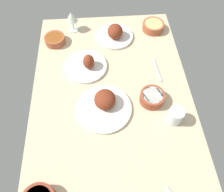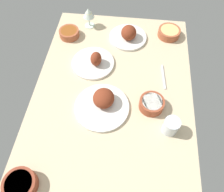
% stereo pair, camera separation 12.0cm
% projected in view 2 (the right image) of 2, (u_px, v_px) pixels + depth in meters
% --- Properties ---
extents(dining_table, '(1.40, 0.90, 0.04)m').
position_uv_depth(dining_table, '(112.00, 100.00, 1.24)').
color(dining_table, '#C6B28E').
rests_on(dining_table, ground).
extents(plate_far_side, '(0.25, 0.25, 0.10)m').
position_uv_depth(plate_far_side, '(128.00, 35.00, 1.44)').
color(plate_far_side, silver).
rests_on(plate_far_side, dining_table).
extents(plate_center_main, '(0.30, 0.30, 0.10)m').
position_uv_depth(plate_center_main, '(103.00, 103.00, 1.17)').
color(plate_center_main, silver).
rests_on(plate_center_main, dining_table).
extents(plate_near_viewer, '(0.26, 0.26, 0.10)m').
position_uv_depth(plate_near_viewer, '(94.00, 62.00, 1.33)').
color(plate_near_viewer, silver).
rests_on(plate_near_viewer, dining_table).
extents(bowl_soup, '(0.13, 0.13, 0.05)m').
position_uv_depth(bowl_soup, '(69.00, 33.00, 1.47)').
color(bowl_soup, '#A35133').
rests_on(bowl_soup, dining_table).
extents(bowl_potatoes, '(0.14, 0.14, 0.06)m').
position_uv_depth(bowl_potatoes, '(20.00, 185.00, 0.95)').
color(bowl_potatoes, brown).
rests_on(bowl_potatoes, dining_table).
extents(bowl_pasta, '(0.15, 0.15, 0.05)m').
position_uv_depth(bowl_pasta, '(169.00, 32.00, 1.46)').
color(bowl_pasta, '#A35133').
rests_on(bowl_pasta, dining_table).
extents(bowl_cream, '(0.13, 0.13, 0.06)m').
position_uv_depth(bowl_cream, '(152.00, 104.00, 1.16)').
color(bowl_cream, brown).
rests_on(bowl_cream, dining_table).
extents(wine_glass, '(0.08, 0.08, 0.14)m').
position_uv_depth(wine_glass, '(88.00, 14.00, 1.46)').
color(wine_glass, silver).
rests_on(wine_glass, dining_table).
extents(water_tumbler, '(0.08, 0.08, 0.09)m').
position_uv_depth(water_tumbler, '(171.00, 126.00, 1.08)').
color(water_tumbler, silver).
rests_on(water_tumbler, dining_table).
extents(spoon_loose, '(0.18, 0.03, 0.01)m').
position_uv_depth(spoon_loose, '(164.00, 77.00, 1.29)').
color(spoon_loose, silver).
rests_on(spoon_loose, dining_table).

